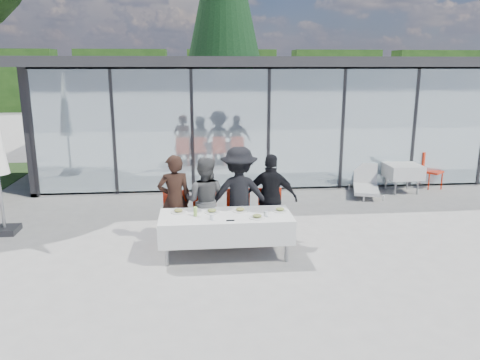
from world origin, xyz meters
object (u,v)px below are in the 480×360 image
diner_chair_c (239,213)px  lounger (366,184)px  diner_c (239,195)px  spare_chair_a (430,168)px  dining_table (226,226)px  diner_chair_a (175,215)px  plate_b (212,211)px  spare_chair_b (411,166)px  plate_c (240,210)px  plate_d (280,210)px  juice_bottle (195,212)px  diner_chair_d (270,212)px  plate_a (178,211)px  diner_chair_b (205,214)px  diner_d (271,198)px  plate_extra (257,217)px  folded_eyeglasses (230,220)px  diner_b (205,201)px  spare_table_right (402,171)px

diner_chair_c → lounger: bearing=39.7°
diner_c → spare_chair_a: diner_c is taller
dining_table → diner_chair_a: diner_chair_a is taller
diner_chair_a → plate_b: diner_chair_a is taller
spare_chair_b → spare_chair_a: bearing=-45.7°
plate_c → diner_chair_a: bearing=153.0°
plate_d → juice_bottle: (-1.48, -0.12, 0.06)m
diner_chair_c → spare_chair_a: same height
diner_chair_d → plate_d: 0.69m
plate_a → lounger: bearing=36.9°
diner_chair_d → diner_chair_a: bearing=180.0°
plate_d → diner_c: bearing=139.1°
diner_chair_b → diner_c: diner_c is taller
diner_chair_a → juice_bottle: (0.37, -0.77, 0.29)m
diner_chair_a → diner_d: 1.81m
dining_table → lounger: dining_table is taller
diner_c → plate_extra: 0.95m
juice_bottle → spare_chair_a: (6.34, 4.21, -0.29)m
plate_c → lounger: plate_c is taller
juice_bottle → folded_eyeglasses: (0.57, -0.31, -0.07)m
plate_d → spare_chair_a: (4.86, 4.08, -0.24)m
diner_c → spare_chair_b: bearing=-139.2°
diner_chair_a → plate_d: (1.85, -0.65, 0.24)m
diner_chair_d → plate_d: bearing=-84.7°
plate_d → spare_chair_b: spare_chair_b is taller
plate_d → spare_chair_a: size_ratio=0.28×
diner_chair_b → plate_extra: bearing=-49.2°
plate_b → spare_chair_a: (6.05, 4.04, -0.24)m
diner_b → plate_b: size_ratio=6.05×
plate_extra → folded_eyeglasses: size_ratio=1.92×
diner_d → plate_b: bearing=44.6°
diner_c → diner_chair_c: diner_c is taller
diner_chair_a → diner_chair_c: (1.18, 0.00, 0.00)m
diner_chair_b → juice_bottle: size_ratio=6.07×
plate_b → spare_chair_a: 7.28m
diner_chair_a → plate_d: bearing=-19.3°
diner_chair_a → plate_a: diner_chair_a is taller
dining_table → diner_c: 0.83m
plate_b → plate_extra: (0.74, -0.37, 0.00)m
diner_chair_c → plate_extra: (0.21, -0.98, 0.24)m
plate_d → juice_bottle: bearing=-175.2°
dining_table → diner_b: (-0.34, 0.68, 0.28)m
plate_c → plate_extra: bearing=-58.3°
diner_chair_a → plate_b: size_ratio=3.63×
plate_c → spare_table_right: 5.88m
diner_chair_b → diner_d: bearing=-3.2°
plate_extra → spare_chair_a: spare_chair_a is taller
dining_table → plate_b: 0.36m
spare_chair_b → dining_table: bearing=-140.3°
diner_chair_b → spare_chair_a: (6.16, 3.43, 0.00)m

